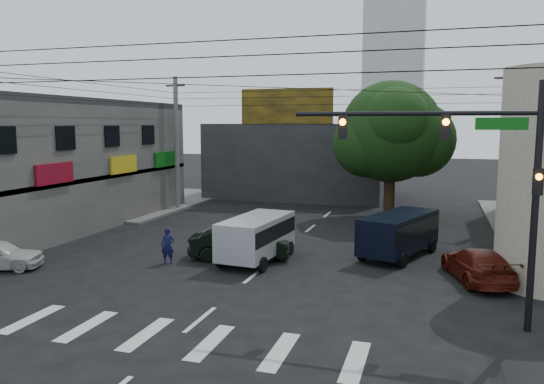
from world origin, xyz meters
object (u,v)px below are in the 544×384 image
at_px(traffic_gantry, 474,164).
at_px(utility_pole_far_right, 504,148).
at_px(traffic_officer, 168,246).
at_px(navy_van, 399,235).
at_px(street_tree, 391,132).
at_px(silver_minivan, 257,239).
at_px(dark_sedan, 240,243).
at_px(maroon_sedan, 478,265).
at_px(utility_pole_far_left, 177,144).

relative_size(traffic_gantry, utility_pole_far_right, 0.78).
relative_size(utility_pole_far_right, traffic_officer, 5.89).
distance_m(utility_pole_far_right, navy_van, 11.15).
bearing_deg(street_tree, traffic_officer, -119.52).
relative_size(silver_minivan, navy_van, 0.90).
bearing_deg(utility_pole_far_right, traffic_gantry, -98.94).
bearing_deg(dark_sedan, street_tree, -38.88).
bearing_deg(dark_sedan, maroon_sedan, -108.32).
xyz_separation_m(traffic_gantry, silver_minivan, (-8.43, 5.18, -3.86)).
height_order(street_tree, navy_van, street_tree).
distance_m(traffic_gantry, utility_pole_far_left, 25.00).
bearing_deg(navy_van, utility_pole_far_right, -9.38).
bearing_deg(silver_minivan, navy_van, -60.34).
height_order(street_tree, utility_pole_far_left, utility_pole_far_left).
bearing_deg(utility_pole_far_right, traffic_officer, -137.60).
xyz_separation_m(street_tree, traffic_officer, (-8.13, -14.36, -4.69)).
relative_size(dark_sedan, maroon_sedan, 1.00).
xyz_separation_m(maroon_sedan, navy_van, (-3.15, 2.95, 0.34)).
distance_m(traffic_gantry, maroon_sedan, 6.46).
xyz_separation_m(utility_pole_far_right, navy_van, (-5.20, -9.18, -3.62)).
bearing_deg(traffic_gantry, street_tree, 101.99).
distance_m(utility_pole_far_left, navy_van, 18.62).
distance_m(dark_sedan, traffic_officer, 3.18).
bearing_deg(navy_van, dark_sedan, 130.33).
distance_m(street_tree, traffic_gantry, 18.42).
xyz_separation_m(street_tree, traffic_gantry, (3.82, -18.00, -0.64)).
bearing_deg(dark_sedan, navy_van, -85.42).
height_order(maroon_sedan, traffic_officer, traffic_officer).
height_order(utility_pole_far_left, traffic_officer, utility_pole_far_left).
relative_size(street_tree, utility_pole_far_left, 0.95).
distance_m(utility_pole_far_left, maroon_sedan, 22.84).
distance_m(utility_pole_far_left, utility_pole_far_right, 21.00).
relative_size(dark_sedan, traffic_officer, 3.01).
bearing_deg(utility_pole_far_left, traffic_officer, -64.50).
bearing_deg(utility_pole_far_left, navy_van, -30.15).
relative_size(utility_pole_far_right, navy_van, 1.76).
bearing_deg(utility_pole_far_left, maroon_sedan, -32.62).
relative_size(utility_pole_far_left, silver_minivan, 1.96).
bearing_deg(silver_minivan, maroon_sedan, -86.42).
xyz_separation_m(street_tree, silver_minivan, (-4.61, -12.82, -4.50)).
xyz_separation_m(utility_pole_far_right, maroon_sedan, (-2.05, -12.13, -3.96)).
bearing_deg(traffic_officer, navy_van, 12.56).
bearing_deg(navy_van, street_tree, 27.44).
height_order(utility_pole_far_right, dark_sedan, utility_pole_far_right).
height_order(street_tree, dark_sedan, street_tree).
distance_m(utility_pole_far_right, dark_sedan, 17.13).
height_order(utility_pole_far_left, navy_van, utility_pole_far_left).
bearing_deg(street_tree, silver_minivan, -109.76).
bearing_deg(navy_van, silver_minivan, 134.32).
height_order(silver_minivan, navy_van, navy_van).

